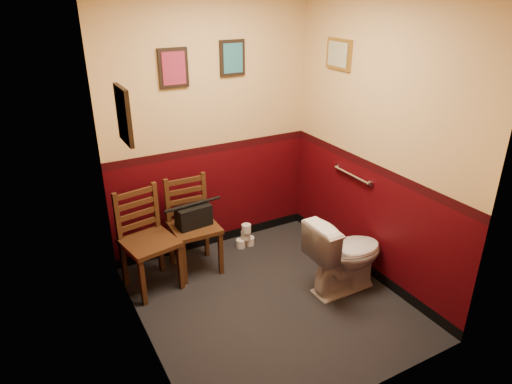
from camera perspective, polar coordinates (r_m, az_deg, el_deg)
floor at (r=4.29m, az=1.65°, el=-13.52°), size 2.20×2.40×0.00m
wall_back at (r=4.64m, az=-5.71°, el=8.18°), size 2.20×0.00×2.70m
wall_front at (r=2.75m, az=14.74°, el=-4.20°), size 2.20×0.00×2.70m
wall_left at (r=3.24m, az=-15.10°, el=0.22°), size 0.00×2.40×2.70m
wall_right at (r=4.26m, az=14.84°, el=6.01°), size 0.00×2.40×2.70m
grab_bar at (r=4.55m, az=11.91°, el=2.08°), size 0.05×0.56×0.06m
framed_print_back_a at (r=4.37m, az=-10.28°, el=15.00°), size 0.28×0.04×0.36m
framed_print_back_b at (r=4.59m, az=-2.97°, el=16.39°), size 0.26×0.04×0.34m
framed_print_left at (r=3.18m, az=-16.18°, el=9.21°), size 0.04×0.30×0.38m
framed_print_right at (r=4.54m, az=10.31°, el=16.60°), size 0.04×0.34×0.28m
toilet at (r=4.33m, az=11.09°, el=-7.68°), size 0.76×0.43×0.74m
toilet_brush at (r=4.71m, az=12.91°, el=-9.40°), size 0.11×0.11×0.40m
chair_left at (r=4.35m, az=-13.43°, el=-5.93°), size 0.53×0.53×0.97m
chair_right at (r=4.55m, az=-7.91°, el=-4.17°), size 0.45×0.45×0.95m
handbag at (r=4.45m, az=-7.81°, el=-2.97°), size 0.35×0.20×0.24m
tp_stack at (r=5.03m, az=-1.30°, el=-5.65°), size 0.21×0.13×0.28m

